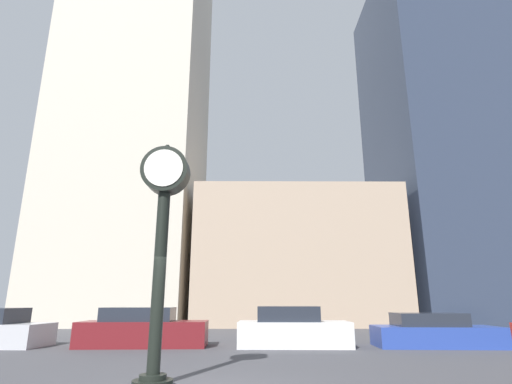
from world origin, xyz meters
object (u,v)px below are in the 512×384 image
at_px(car_white, 293,329).
at_px(car_blue, 434,332).
at_px(street_clock, 163,223).
at_px(car_maroon, 143,330).

xyz_separation_m(car_white, car_blue, (5.19, -0.08, -0.10)).
distance_m(street_clock, car_white, 8.21).
height_order(car_maroon, car_blue, car_maroon).
relative_size(street_clock, car_blue, 1.13).
distance_m(car_maroon, car_blue, 10.72).
relative_size(car_maroon, car_white, 1.13).
bearing_deg(street_clock, car_white, 63.87).
bearing_deg(car_white, car_maroon, -179.11).
height_order(car_maroon, car_white, car_white).
bearing_deg(car_white, car_blue, 1.01).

